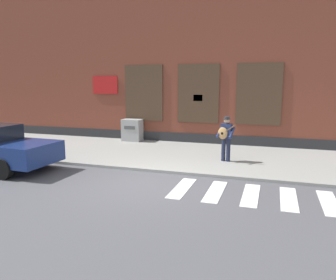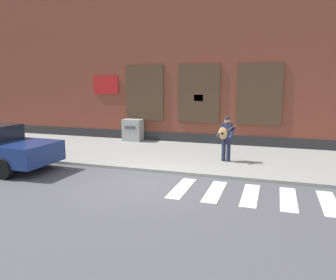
{
  "view_description": "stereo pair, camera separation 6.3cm",
  "coord_description": "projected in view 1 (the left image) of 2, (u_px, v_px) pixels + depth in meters",
  "views": [
    {
      "loc": [
        3.45,
        -8.76,
        2.96
      ],
      "look_at": [
        0.13,
        1.5,
        1.08
      ],
      "focal_mm": 35.0,
      "sensor_mm": 36.0,
      "label": 1
    },
    {
      "loc": [
        3.51,
        -8.74,
        2.96
      ],
      "look_at": [
        0.13,
        1.5,
        1.08
      ],
      "focal_mm": 35.0,
      "sensor_mm": 36.0,
      "label": 2
    }
  ],
  "objects": [
    {
      "name": "ground_plane",
      "position": [
        148.0,
        184.0,
        9.76
      ],
      "size": [
        160.0,
        160.0,
        0.0
      ],
      "primitive_type": "plane",
      "color": "#4C4C51"
    },
    {
      "name": "sidewalk",
      "position": [
        183.0,
        155.0,
        13.4
      ],
      "size": [
        28.0,
        5.37,
        0.1
      ],
      "color": "gray",
      "rests_on": "ground"
    },
    {
      "name": "building_backdrop",
      "position": [
        207.0,
        50.0,
        16.99
      ],
      "size": [
        28.0,
        4.06,
        9.29
      ],
      "color": "brown",
      "rests_on": "ground"
    },
    {
      "name": "crosswalk",
      "position": [
        269.0,
        197.0,
        8.62
      ],
      "size": [
        5.2,
        1.9,
        0.01
      ],
      "color": "silver",
      "rests_on": "ground"
    },
    {
      "name": "busker",
      "position": [
        226.0,
        136.0,
        11.98
      ],
      "size": [
        0.72,
        0.61,
        1.67
      ],
      "color": "#1E233D",
      "rests_on": "sidewalk"
    },
    {
      "name": "utility_box",
      "position": [
        132.0,
        130.0,
        16.37
      ],
      "size": [
        0.95,
        0.66,
        1.08
      ],
      "color": "#9E9E9E",
      "rests_on": "sidewalk"
    }
  ]
}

